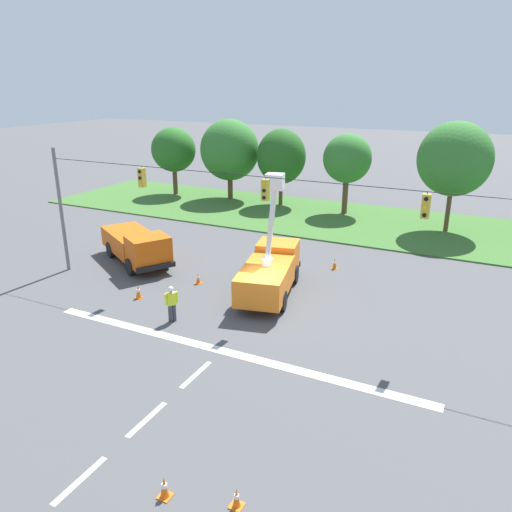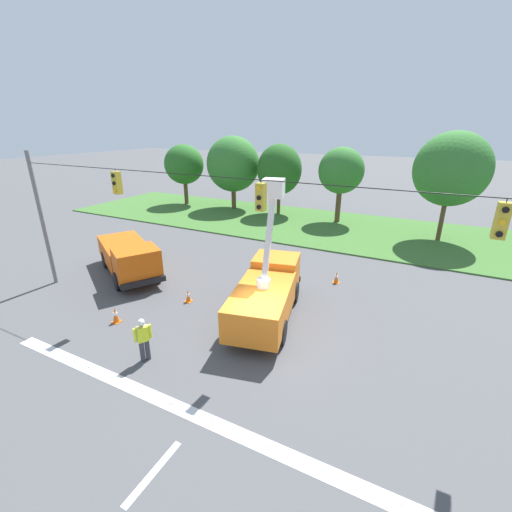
% 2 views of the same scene
% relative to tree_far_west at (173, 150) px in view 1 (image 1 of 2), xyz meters
% --- Properties ---
extents(ground_plane, '(200.00, 200.00, 0.00)m').
position_rel_tree_far_west_xyz_m(ground_plane, '(19.30, -20.03, -4.40)').
color(ground_plane, '#4C4C4F').
extents(grass_verge, '(56.00, 12.00, 0.10)m').
position_rel_tree_far_west_xyz_m(grass_verge, '(19.30, -2.03, -4.35)').
color(grass_verge, '#3D6B2D').
rests_on(grass_verge, ground).
extents(lane_markings, '(17.60, 15.25, 0.01)m').
position_rel_tree_far_west_xyz_m(lane_markings, '(19.30, -25.71, -4.40)').
color(lane_markings, silver).
rests_on(lane_markings, ground).
extents(signal_gantry, '(26.20, 0.33, 7.20)m').
position_rel_tree_far_west_xyz_m(signal_gantry, '(19.29, -20.03, 0.03)').
color(signal_gantry, slate).
rests_on(signal_gantry, ground).
extents(tree_far_west, '(4.31, 4.11, 6.53)m').
position_rel_tree_far_west_xyz_m(tree_far_west, '(0.00, 0.00, 0.00)').
color(tree_far_west, brown).
rests_on(tree_far_west, ground).
extents(tree_west, '(5.48, 5.19, 7.45)m').
position_rel_tree_far_west_xyz_m(tree_west, '(5.89, 0.54, 0.25)').
color(tree_west, brown).
rests_on(tree_west, ground).
extents(tree_centre, '(4.30, 4.27, 6.80)m').
position_rel_tree_far_west_xyz_m(tree_centre, '(11.13, 0.42, 0.00)').
color(tree_centre, brown).
rests_on(tree_centre, ground).
extents(tree_east, '(3.96, 3.86, 6.68)m').
position_rel_tree_far_west_xyz_m(tree_east, '(17.17, 0.07, 0.25)').
color(tree_east, brown).
rests_on(tree_east, ground).
extents(tree_far_east, '(5.20, 5.27, 8.06)m').
position_rel_tree_far_west_xyz_m(tree_far_east, '(25.52, -1.76, 1.01)').
color(tree_far_east, brown).
rests_on(tree_far_east, ground).
extents(utility_truck_bucket_lift, '(3.65, 6.81, 6.20)m').
position_rel_tree_far_west_xyz_m(utility_truck_bucket_lift, '(18.57, -17.89, -3.05)').
color(utility_truck_bucket_lift, orange).
rests_on(utility_truck_bucket_lift, ground).
extents(utility_truck_support_near, '(6.79, 5.36, 2.21)m').
position_rel_tree_far_west_xyz_m(utility_truck_support_near, '(9.27, -17.27, -3.24)').
color(utility_truck_support_near, '#D6560F').
rests_on(utility_truck_support_near, ground).
extents(road_worker, '(0.42, 0.56, 1.77)m').
position_rel_tree_far_west_xyz_m(road_worker, '(15.86, -22.90, -3.40)').
color(road_worker, '#383842').
rests_on(road_worker, ground).
extents(traffic_cone_foreground_left, '(0.36, 0.36, 0.66)m').
position_rel_tree_far_west_xyz_m(traffic_cone_foreground_left, '(21.81, -31.64, -4.08)').
color(traffic_cone_foreground_left, orange).
rests_on(traffic_cone_foreground_left, ground).
extents(traffic_cone_foreground_right, '(0.36, 0.36, 0.75)m').
position_rel_tree_far_west_xyz_m(traffic_cone_foreground_right, '(12.74, -21.50, -4.03)').
color(traffic_cone_foreground_right, orange).
rests_on(traffic_cone_foreground_right, ground).
extents(traffic_cone_mid_left, '(0.36, 0.36, 0.69)m').
position_rel_tree_far_west_xyz_m(traffic_cone_mid_left, '(20.51, -12.85, -4.06)').
color(traffic_cone_mid_left, orange).
rests_on(traffic_cone_mid_left, ground).
extents(traffic_cone_mid_right, '(0.36, 0.36, 0.65)m').
position_rel_tree_far_west_xyz_m(traffic_cone_mid_right, '(14.43, -18.45, -4.09)').
color(traffic_cone_mid_right, orange).
rests_on(traffic_cone_mid_right, ground).
extents(traffic_cone_near_bucket, '(0.36, 0.36, 0.58)m').
position_rel_tree_far_west_xyz_m(traffic_cone_near_bucket, '(23.70, -31.06, -4.13)').
color(traffic_cone_near_bucket, orange).
rests_on(traffic_cone_near_bucket, ground).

